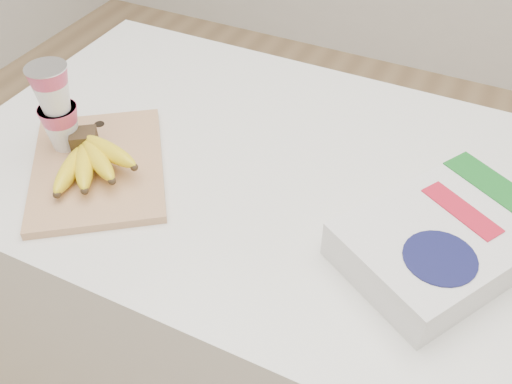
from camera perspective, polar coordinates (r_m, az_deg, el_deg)
table at (r=1.39m, az=-0.02°, el=-10.75°), size 1.15×0.76×0.86m
cutting_board at (r=1.10m, az=-15.50°, el=2.43°), size 0.38×0.40×0.02m
bananas at (r=1.06m, az=-16.28°, el=3.20°), size 0.18×0.18×0.06m
yogurt_stack at (r=1.10m, az=-19.38°, el=8.19°), size 0.08×0.08×0.17m
cereal_box at (r=0.94m, az=18.33°, el=-4.54°), size 0.34×0.38×0.07m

